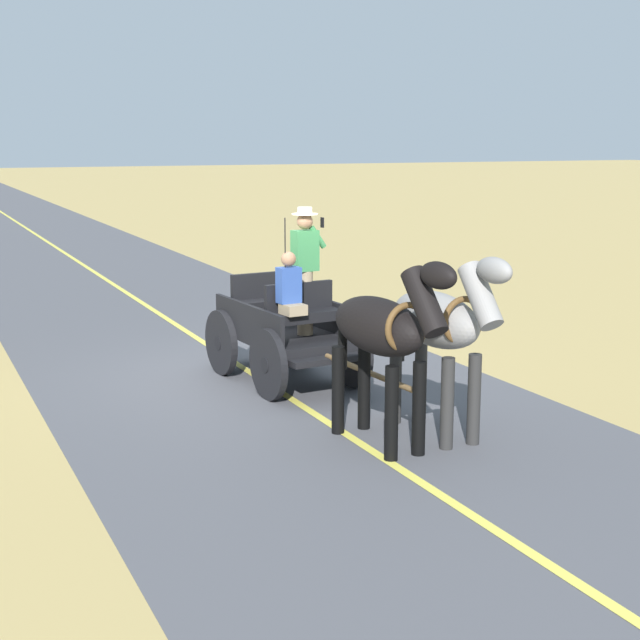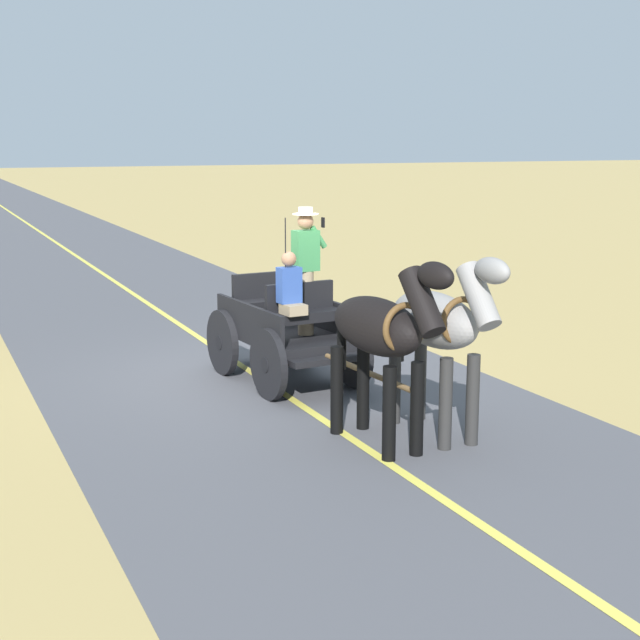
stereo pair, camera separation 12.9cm
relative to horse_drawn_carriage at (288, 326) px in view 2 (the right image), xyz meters
The scene contains 6 objects.
ground_plane 1.02m from the horse_drawn_carriage, 59.07° to the right, with size 200.00×200.00×0.00m, color tan.
road_surface 1.02m from the horse_drawn_carriage, 59.07° to the right, with size 6.26×160.00×0.01m, color #4C4C51.
road_centre_stripe 1.01m from the horse_drawn_carriage, 59.07° to the right, with size 0.12×160.00×0.00m, color #DBCC4C.
horse_drawn_carriage is the anchor object (origin of this frame).
horse_near_side 3.10m from the horse_drawn_carriage, 102.25° to the left, with size 0.62×2.13×2.21m.
horse_off_side 3.10m from the horse_drawn_carriage, 87.61° to the left, with size 0.71×2.14×2.21m.
Camera 2 is at (4.52, 12.44, 3.43)m, focal length 52.19 mm.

